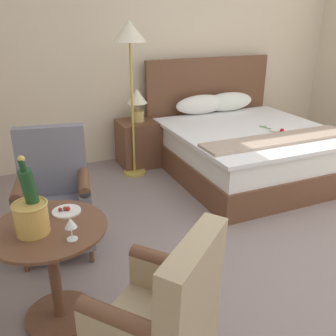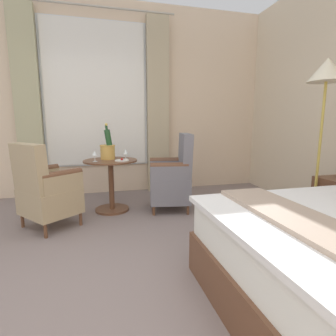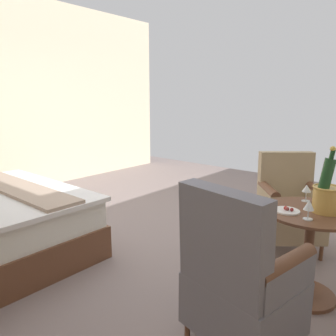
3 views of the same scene
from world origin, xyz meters
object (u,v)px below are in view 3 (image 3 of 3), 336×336
snack_plate (287,210)px  wine_glass_near_edge (309,206)px  wine_glass_near_bucket (307,189)px  armchair_by_window (240,284)px  armchair_facing_bed (289,207)px  champagne_bucket (327,194)px  side_table_round (309,246)px

snack_plate → wine_glass_near_edge: bearing=159.2°
wine_glass_near_bucket → armchair_by_window: bearing=88.9°
armchair_by_window → armchair_facing_bed: bearing=-79.1°
snack_plate → armchair_facing_bed: armchair_facing_bed is taller
wine_glass_near_edge → champagne_bucket: bearing=-101.3°
wine_glass_near_bucket → wine_glass_near_edge: bearing=110.0°
snack_plate → champagne_bucket: bearing=-142.0°
champagne_bucket → wine_glass_near_bucket: 0.26m
side_table_round → armchair_facing_bed: armchair_facing_bed is taller
side_table_round → armchair_facing_bed: (0.43, -0.73, 0.03)m
wine_glass_near_bucket → wine_glass_near_edge: (-0.14, 0.40, -0.00)m
wine_glass_near_bucket → armchair_facing_bed: 0.71m
armchair_by_window → armchair_facing_bed: 1.58m
side_table_round → wine_glass_near_bucket: size_ratio=5.11×
wine_glass_near_edge → snack_plate: size_ratio=0.76×
champagne_bucket → snack_plate: 0.30m
champagne_bucket → wine_glass_near_bucket: bearing=-41.3°
champagne_bucket → wine_glass_near_edge: (0.05, 0.23, -0.04)m
side_table_round → snack_plate: (0.13, 0.14, 0.29)m
side_table_round → wine_glass_near_edge: bearing=99.6°
snack_plate → side_table_round: bearing=-133.4°
wine_glass_near_edge → armchair_by_window: (0.16, 0.61, -0.35)m
side_table_round → armchair_by_window: armchair_by_window is taller
armchair_facing_bed → armchair_by_window: bearing=100.9°
side_table_round → champagne_bucket: bearing=-161.9°
side_table_round → wine_glass_near_bucket: wine_glass_near_bucket is taller
side_table_round → snack_plate: 0.35m
snack_plate → armchair_by_window: (-0.00, 0.68, -0.26)m
champagne_bucket → wine_glass_near_edge: 0.24m
champagne_bucket → wine_glass_near_edge: bearing=78.7°
champagne_bucket → armchair_by_window: (0.21, 0.84, -0.39)m
snack_plate → armchair_facing_bed: size_ratio=0.19×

